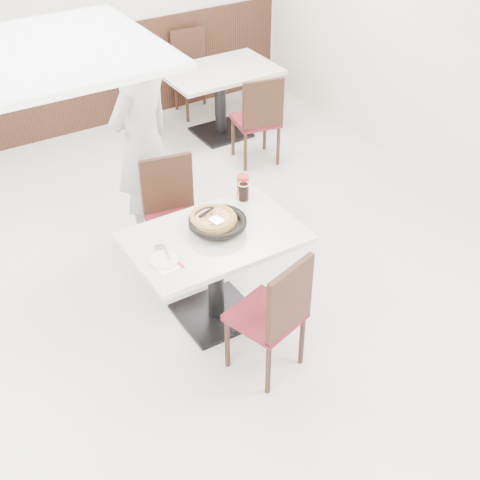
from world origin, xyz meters
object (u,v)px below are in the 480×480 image
chair_near (266,313)px  pizza_pan (218,225)px  bg_table_right (220,102)px  cola_glass (244,192)px  main_table (216,277)px  bg_chair_right_far (195,74)px  red_cup (243,185)px  side_plate (164,260)px  chair_far (176,221)px  diner_person (142,142)px  bg_chair_right_near (256,118)px  pizza (213,219)px

chair_near → pizza_pan: bearing=71.6°
bg_table_right → cola_glass: bearing=-116.4°
main_table → bg_chair_right_far: bearing=63.7°
red_cup → side_plate: bearing=-153.9°
cola_glass → chair_far: bearing=136.0°
red_cup → chair_far: bearing=144.0°
cola_glass → red_cup: red_cup is taller
diner_person → side_plate: bearing=47.2°
main_table → bg_table_right: 3.02m
chair_far → bg_chair_right_near: bearing=-130.9°
pizza_pan → bg_chair_right_near: bg_chair_right_near is taller
pizza → bg_chair_right_near: size_ratio=0.36×
main_table → cola_glass: cola_glass is taller
chair_near → side_plate: size_ratio=4.88×
main_table → chair_near: bearing=-86.9°
bg_table_right → chair_far: bearing=-128.6°
pizza → cola_glass: size_ratio=2.64×
side_plate → bg_table_right: 3.35m
side_plate → red_cup: size_ratio=1.22×
diner_person → bg_chair_right_far: bearing=-151.2°
diner_person → bg_chair_right_far: (1.54, 1.96, -0.43)m
pizza_pan → pizza: 0.06m
main_table → diner_person: bearing=87.8°
main_table → bg_chair_right_near: (1.56, 1.88, 0.10)m
cola_glass → bg_chair_right_far: bearing=68.2°
bg_chair_right_near → main_table: bearing=-118.7°
red_cup → diner_person: size_ratio=0.09×
chair_far → red_cup: chair_far is taller
diner_person → bg_table_right: bearing=-161.6°
cola_glass → bg_chair_right_near: bearing=54.4°
main_table → red_cup: (0.45, 0.35, 0.45)m
main_table → red_cup: 0.73m
main_table → red_cup: size_ratio=7.50×
red_cup → bg_chair_right_far: 3.09m
pizza → bg_table_right: pizza is taller
chair_near → red_cup: 1.10m
red_cup → bg_chair_right_far: (1.13, 2.86, -0.35)m
main_table → pizza_pan: size_ratio=3.45×
side_plate → red_cup: 0.98m
chair_near → cola_glass: chair_near is taller
pizza_pan → bg_chair_right_far: bearing=64.1°
pizza → red_cup: 0.48m
bg_table_right → bg_chair_right_far: bearing=87.4°
chair_near → bg_chair_right_near: bearing=41.7°
cola_glass → bg_chair_right_far: 3.17m
bg_chair_right_far → bg_chair_right_near: bearing=95.6°
pizza → red_cup: (0.41, 0.25, 0.02)m
pizza_pan → bg_table_right: (1.51, 2.54, -0.42)m
chair_far → side_plate: bearing=69.4°
pizza_pan → cola_glass: size_ratio=2.68×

